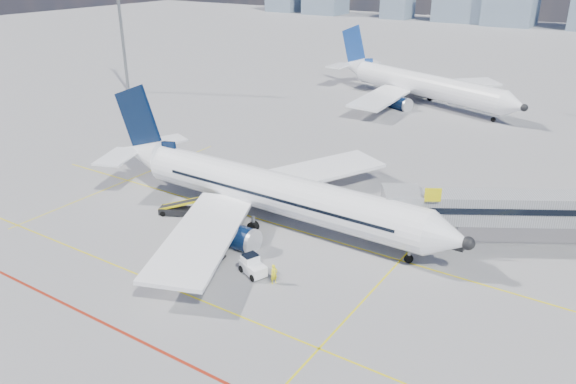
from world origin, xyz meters
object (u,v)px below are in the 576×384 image
object	(u,v)px
second_aircraft	(418,84)
belt_loader	(180,209)
baggage_tug	(252,265)
ramp_worker	(274,274)
main_aircraft	(263,190)
cargo_dolly	(204,248)

from	to	relation	value
second_aircraft	belt_loader	world-z (taller)	second_aircraft
baggage_tug	ramp_worker	xyz separation A→B (m)	(2.33, -0.23, 0.05)
baggage_tug	ramp_worker	bearing A→B (deg)	15.85
second_aircraft	belt_loader	bearing A→B (deg)	-72.06
second_aircraft	baggage_tug	xyz separation A→B (m)	(9.96, -62.85, -2.42)
main_aircraft	ramp_worker	size ratio (longest dim) A/B	24.02
main_aircraft	belt_loader	world-z (taller)	main_aircraft
baggage_tug	belt_loader	size ratio (longest dim) A/B	0.49
cargo_dolly	main_aircraft	bearing A→B (deg)	84.86
baggage_tug	cargo_dolly	world-z (taller)	cargo_dolly
main_aircraft	baggage_tug	distance (m)	10.62
cargo_dolly	ramp_worker	distance (m)	7.32
main_aircraft	second_aircraft	xyz separation A→B (m)	(-4.72, 53.93, -0.00)
second_aircraft	cargo_dolly	world-z (taller)	second_aircraft
second_aircraft	cargo_dolly	xyz separation A→B (m)	(4.97, -63.11, -2.18)
belt_loader	ramp_worker	distance (m)	16.19
main_aircraft	baggage_tug	size ratio (longest dim) A/B	14.97
baggage_tug	ramp_worker	size ratio (longest dim) A/B	1.60
belt_loader	ramp_worker	xyz separation A→B (m)	(15.24, -5.45, 0.26)
baggage_tug	main_aircraft	bearing A→B (deg)	142.00
second_aircraft	ramp_worker	size ratio (longest dim) A/B	23.62
main_aircraft	belt_loader	size ratio (longest dim) A/B	7.38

